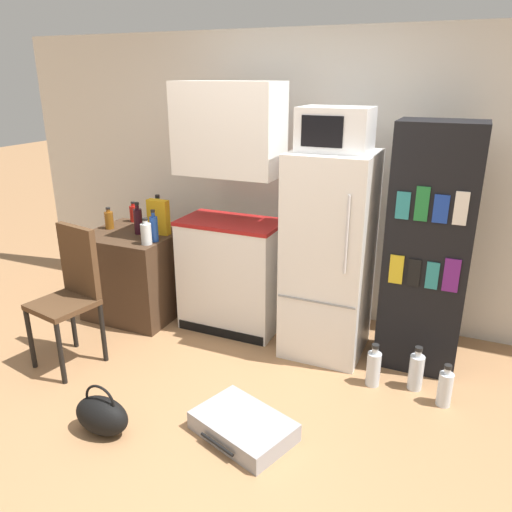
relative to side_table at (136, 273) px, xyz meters
name	(u,v)px	position (x,y,z in m)	size (l,w,h in m)	color
ground_plane	(210,439)	(1.42, -1.25, -0.38)	(24.00, 24.00, 0.00)	#A3754C
wall_back	(339,181)	(1.62, 0.75, 0.83)	(6.40, 0.10, 2.42)	silver
side_table	(136,273)	(0.00, 0.00, 0.00)	(0.76, 0.71, 0.77)	#422D1E
kitchen_hutch	(231,222)	(0.90, 0.12, 0.55)	(0.83, 0.48, 2.02)	white
refrigerator	(329,256)	(1.74, 0.06, 0.40)	(0.60, 0.61, 1.56)	white
microwave	(335,129)	(1.74, 0.06, 1.32)	(0.49, 0.36, 0.30)	silver
bookshelf	(428,251)	(2.43, 0.15, 0.51)	(0.57, 0.41, 1.78)	black
bottle_ketchup_red	(134,213)	(-0.20, 0.29, 0.46)	(0.07, 0.07, 0.19)	#AD1914
bottle_blue_soda	(154,228)	(0.32, -0.13, 0.50)	(0.07, 0.07, 0.27)	#1E47A3
bottle_olive_oil	(159,214)	(0.14, 0.21, 0.51)	(0.08, 0.08, 0.30)	#566619
bottle_clear_short	(146,233)	(0.30, -0.22, 0.48)	(0.09, 0.09, 0.22)	silver
bottle_amber_beer	(109,220)	(-0.26, 0.01, 0.47)	(0.08, 0.08, 0.19)	brown
bottle_wine_dark	(138,221)	(0.07, -0.01, 0.50)	(0.07, 0.07, 0.28)	black
bowl	(148,223)	(-0.01, 0.23, 0.41)	(0.16, 0.16, 0.04)	silver
cereal_box	(159,217)	(0.24, 0.06, 0.53)	(0.19, 0.07, 0.30)	gold
chair	(72,285)	(0.07, -0.84, 0.23)	(0.47, 0.47, 1.04)	black
suitcase_large_flat	(243,426)	(1.59, -1.13, -0.33)	(0.68, 0.57, 0.12)	#99999E
handbag	(102,415)	(0.79, -1.45, -0.26)	(0.36, 0.20, 0.33)	black
water_bottle_front	(374,368)	(2.20, -0.29, -0.25)	(0.10, 0.10, 0.32)	silver
water_bottle_middle	(445,388)	(2.68, -0.33, -0.26)	(0.09, 0.09, 0.30)	silver
water_bottle_back	(416,371)	(2.48, -0.22, -0.25)	(0.10, 0.10, 0.33)	silver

